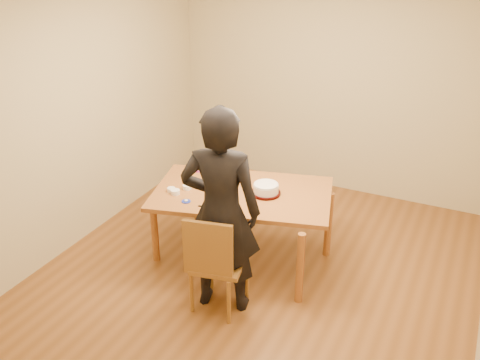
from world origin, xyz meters
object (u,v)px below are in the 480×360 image
at_px(dining_table, 242,194).
at_px(cake, 266,188).
at_px(dining_chair, 219,263).
at_px(person, 221,212).
at_px(cake_plate, 266,193).

height_order(dining_table, cake, cake).
bearing_deg(cake, dining_table, -166.02).
distance_m(dining_chair, cake, 0.91).
relative_size(cake, person, 0.13).
distance_m(dining_chair, cake_plate, 0.89).
bearing_deg(cake_plate, dining_table, -166.02).
xyz_separation_m(dining_table, person, (0.15, -0.73, 0.20)).
bearing_deg(dining_chair, cake_plate, 73.17).
distance_m(dining_table, cake, 0.24).
height_order(dining_table, dining_chair, dining_table).
bearing_deg(person, cake_plate, -109.50).
relative_size(dining_table, dining_chair, 3.99).
distance_m(dining_chair, person, 0.48).
bearing_deg(person, cake, -109.50).
bearing_deg(cake_plate, dining_chair, -95.10).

